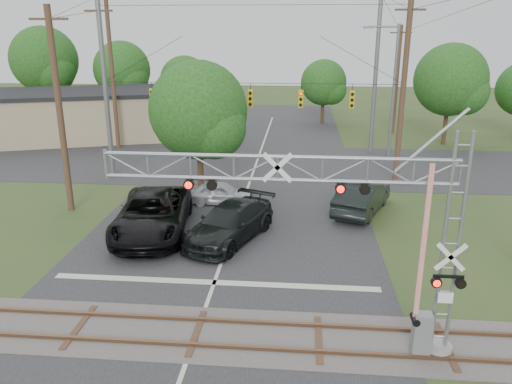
# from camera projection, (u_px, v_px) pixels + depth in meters

# --- Properties ---
(ground) EXTENTS (160.00, 160.00, 0.00)m
(ground) POSITION_uv_depth(u_px,v_px,m) (183.00, 374.00, 14.54)
(ground) COLOR #2E4620
(ground) RESTS_ON ground
(road_main) EXTENTS (14.00, 90.00, 0.02)m
(road_main) POSITION_uv_depth(u_px,v_px,m) (230.00, 238.00, 24.01)
(road_main) COLOR #242427
(road_main) RESTS_ON ground
(road_cross) EXTENTS (90.00, 12.00, 0.02)m
(road_cross) POSITION_uv_depth(u_px,v_px,m) (256.00, 164.00, 37.27)
(road_cross) COLOR #242427
(road_cross) RESTS_ON ground
(railroad_track) EXTENTS (90.00, 3.20, 0.17)m
(railroad_track) POSITION_uv_depth(u_px,v_px,m) (196.00, 333.00, 16.42)
(railroad_track) COLOR #433F3A
(railroad_track) RESTS_ON ground
(crossing_gantry) EXTENTS (10.57, 0.89, 6.97)m
(crossing_gantry) POSITION_uv_depth(u_px,v_px,m) (344.00, 220.00, 14.37)
(crossing_gantry) COLOR gray
(crossing_gantry) RESTS_ON ground
(traffic_signal_span) EXTENTS (19.34, 0.36, 11.50)m
(traffic_signal_span) POSITION_uv_depth(u_px,v_px,m) (265.00, 94.00, 31.64)
(traffic_signal_span) COLOR slate
(traffic_signal_span) RESTS_ON ground
(pickup_black) EXTENTS (4.21, 7.56, 2.00)m
(pickup_black) POSITION_uv_depth(u_px,v_px,m) (152.00, 214.00, 24.30)
(pickup_black) COLOR black
(pickup_black) RESTS_ON ground
(car_dark) EXTENTS (4.45, 6.37, 1.71)m
(car_dark) POSITION_uv_depth(u_px,v_px,m) (230.00, 223.00, 23.59)
(car_dark) COLOR black
(car_dark) RESTS_ON ground
(sedan_silver) EXTENTS (3.88, 1.66, 1.31)m
(sedan_silver) POSITION_uv_depth(u_px,v_px,m) (221.00, 193.00, 28.61)
(sedan_silver) COLOR #B2B5BA
(sedan_silver) RESTS_ON ground
(suv_dark) EXTENTS (3.77, 5.72, 1.78)m
(suv_dark) POSITION_uv_depth(u_px,v_px,m) (362.00, 196.00, 27.27)
(suv_dark) COLOR black
(suv_dark) RESTS_ON ground
(commercial_building) EXTENTS (20.55, 15.03, 4.32)m
(commercial_building) POSITION_uv_depth(u_px,v_px,m) (73.00, 114.00, 45.90)
(commercial_building) COLOR tan
(commercial_building) RESTS_ON ground
(streetlight) EXTENTS (2.67, 0.28, 10.02)m
(streetlight) POSITION_uv_depth(u_px,v_px,m) (391.00, 85.00, 37.72)
(streetlight) COLOR slate
(streetlight) RESTS_ON ground
(utility_poles) EXTENTS (26.92, 29.61, 12.99)m
(utility_poles) POSITION_uv_depth(u_px,v_px,m) (288.00, 84.00, 34.20)
(utility_poles) COLOR #452F20
(utility_poles) RESTS_ON ground
(treeline) EXTENTS (53.95, 31.55, 10.06)m
(treeline) POSITION_uv_depth(u_px,v_px,m) (211.00, 75.00, 47.31)
(treeline) COLOR #392A1A
(treeline) RESTS_ON ground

